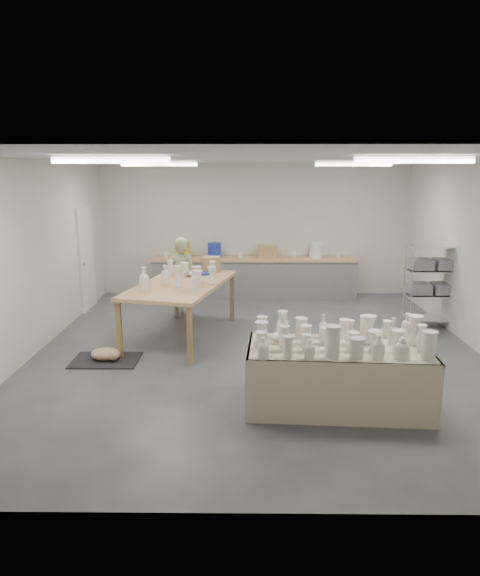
{
  "coord_description": "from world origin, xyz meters",
  "views": [
    {
      "loc": [
        -0.2,
        -7.79,
        2.81
      ],
      "look_at": [
        -0.28,
        -0.07,
        1.05
      ],
      "focal_mm": 32.0,
      "sensor_mm": 36.0,
      "label": 1
    }
  ],
  "objects_px": {
    "potter": "(182,278)",
    "work_table": "(185,282)",
    "drying_table": "(338,373)",
    "red_stool": "(185,302)"
  },
  "relations": [
    {
      "from": "drying_table",
      "to": "work_table",
      "type": "bearing_deg",
      "value": 131.64
    },
    {
      "from": "potter",
      "to": "work_table",
      "type": "bearing_deg",
      "value": 114.48
    },
    {
      "from": "drying_table",
      "to": "red_stool",
      "type": "height_order",
      "value": "drying_table"
    },
    {
      "from": "work_table",
      "to": "red_stool",
      "type": "relative_size",
      "value": 7.41
    },
    {
      "from": "potter",
      "to": "red_stool",
      "type": "distance_m",
      "value": 0.61
    },
    {
      "from": "work_table",
      "to": "red_stool",
      "type": "xyz_separation_m",
      "value": [
        -0.17,
        1.35,
        -0.7
      ]
    },
    {
      "from": "drying_table",
      "to": "potter",
      "type": "bearing_deg",
      "value": 124.93
    },
    {
      "from": "work_table",
      "to": "drying_table",
      "type": "bearing_deg",
      "value": -38.57
    },
    {
      "from": "drying_table",
      "to": "red_stool",
      "type": "relative_size",
      "value": 5.94
    },
    {
      "from": "work_table",
      "to": "potter",
      "type": "xyz_separation_m",
      "value": [
        -0.17,
        1.08,
        -0.15
      ]
    }
  ]
}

